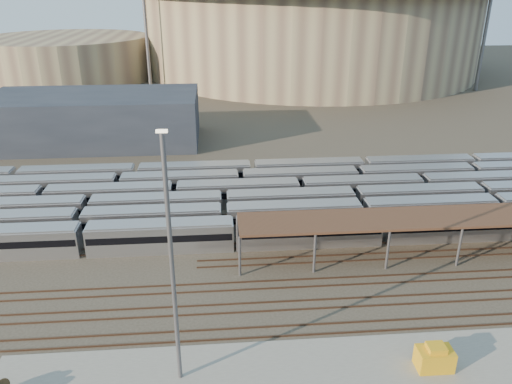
{
  "coord_description": "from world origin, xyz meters",
  "views": [
    {
      "loc": [
        -10.21,
        -47.62,
        31.21
      ],
      "look_at": [
        -5.26,
        12.0,
        5.77
      ],
      "focal_mm": 35.0,
      "sensor_mm": 36.0,
      "label": 1
    }
  ],
  "objects": [
    {
      "name": "inspection_shed",
      "position": [
        22.0,
        4.0,
        4.98
      ],
      "size": [
        60.3,
        6.0,
        5.3
      ],
      "color": "#5B5B60",
      "rests_on": "ground"
    },
    {
      "name": "apron",
      "position": [
        -5.0,
        -15.0,
        0.1
      ],
      "size": [
        50.0,
        9.0,
        0.2
      ],
      "primitive_type": "cube",
      "color": "gray",
      "rests_on": "ground"
    },
    {
      "name": "yard_light_pole",
      "position": [
        -13.9,
        -14.37,
        11.11
      ],
      "size": [
        0.81,
        0.36,
        21.66
      ],
      "color": "#5B5B60",
      "rests_on": "apron"
    },
    {
      "name": "service_building",
      "position": [
        -35.0,
        55.0,
        5.0
      ],
      "size": [
        42.0,
        20.0,
        10.0
      ],
      "primitive_type": "cube",
      "color": "#1E232D",
      "rests_on": "ground"
    },
    {
      "name": "subway_trains",
      "position": [
        0.3,
        18.5,
        1.8
      ],
      "size": [
        129.48,
        23.9,
        3.6
      ],
      "color": "#A9A9AD",
      "rests_on": "ground"
    },
    {
      "name": "empty_tracks",
      "position": [
        0.0,
        -5.0,
        0.09
      ],
      "size": [
        170.0,
        9.62,
        0.18
      ],
      "color": "#4C3323",
      "rests_on": "ground"
    },
    {
      "name": "floodlight_2",
      "position": [
        70.0,
        100.0,
        20.65
      ],
      "size": [
        4.0,
        1.0,
        38.4
      ],
      "color": "#5B5B60",
      "rests_on": "ground"
    },
    {
      "name": "yellow_equipment",
      "position": [
        7.93,
        -15.11,
        1.16
      ],
      "size": [
        3.08,
        1.94,
        1.91
      ],
      "primitive_type": "cube",
      "rotation": [
        0.0,
        0.0,
        -0.01
      ],
      "color": "#CC9413",
      "rests_on": "apron"
    },
    {
      "name": "secondary_arena",
      "position": [
        -60.0,
        130.0,
        7.0
      ],
      "size": [
        56.0,
        56.0,
        14.0
      ],
      "primitive_type": "cylinder",
      "color": "gray",
      "rests_on": "ground"
    },
    {
      "name": "ground",
      "position": [
        0.0,
        0.0,
        0.0
      ],
      "size": [
        420.0,
        420.0,
        0.0
      ],
      "primitive_type": "plane",
      "color": "#383026",
      "rests_on": "ground"
    },
    {
      "name": "floodlight_0",
      "position": [
        -30.0,
        110.0,
        20.65
      ],
      "size": [
        4.0,
        1.0,
        38.4
      ],
      "color": "#5B5B60",
      "rests_on": "ground"
    },
    {
      "name": "floodlight_3",
      "position": [
        -10.0,
        160.0,
        20.65
      ],
      "size": [
        4.0,
        1.0,
        38.4
      ],
      "color": "#5B5B60",
      "rests_on": "ground"
    },
    {
      "name": "stadium",
      "position": [
        25.0,
        140.0,
        16.47
      ],
      "size": [
        124.0,
        124.0,
        32.5
      ],
      "color": "gray",
      "rests_on": "ground"
    }
  ]
}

